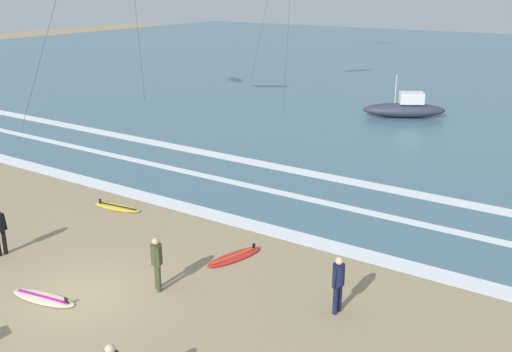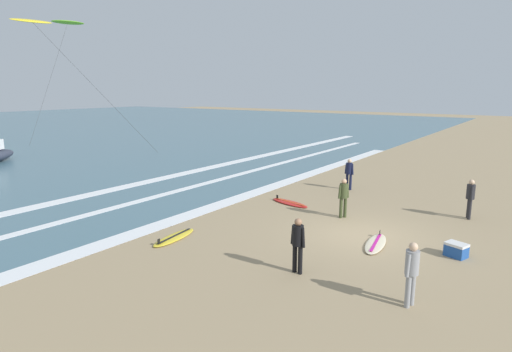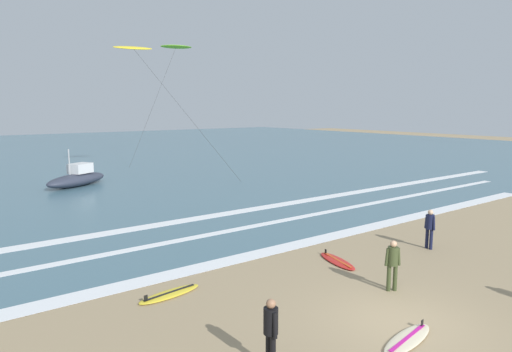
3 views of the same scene
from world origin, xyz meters
name	(u,v)px [view 3 (image 3 of 3)]	position (x,y,z in m)	size (l,w,h in m)	color
ground_plane	(400,322)	(0.00, 0.00, 0.00)	(160.00, 160.00, 0.00)	#9E8763
ocean_surface	(22,156)	(0.00, 51.32, 0.01)	(140.00, 90.00, 0.01)	#476B7A
wave_foam_shoreline	(259,254)	(0.39, 6.72, 0.01)	(41.55, 0.88, 0.01)	white
wave_foam_mid_break	(201,236)	(-0.17, 10.18, 0.01)	(50.30, 0.51, 0.01)	white
wave_foam_outer_break	(182,221)	(0.44, 13.12, 0.01)	(59.32, 0.83, 0.01)	white
surfer_mid_group	(271,327)	(-4.13, 0.33, 0.96)	(0.32, 0.52, 1.60)	black
surfer_left_far	(430,225)	(6.26, 3.19, 0.96)	(0.32, 0.51, 1.60)	#141938
surfer_background_far	(393,261)	(1.54, 1.44, 0.96)	(0.48, 0.34, 1.60)	#384223
surfboard_foreground_flat	(170,294)	(-4.12, 5.22, 0.05)	(2.16, 0.88, 0.25)	yellow
surfboard_left_pile	(408,339)	(-0.71, -0.72, 0.05)	(2.17, 0.95, 0.25)	beige
surfboard_near_water	(337,261)	(2.14, 4.26, 0.05)	(1.11, 2.18, 0.25)	red
kite_lime_low_near	(176,47)	(12.45, 36.68, 11.64)	(8.12, 3.36, 11.93)	#70C628
kite_yellow_far_left	(133,49)	(5.32, 30.35, 10.38)	(6.09, 9.94, 10.67)	yellow
offshore_boat	(77,178)	(-0.73, 26.80, 0.55)	(5.36, 4.06, 2.70)	#2D3342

